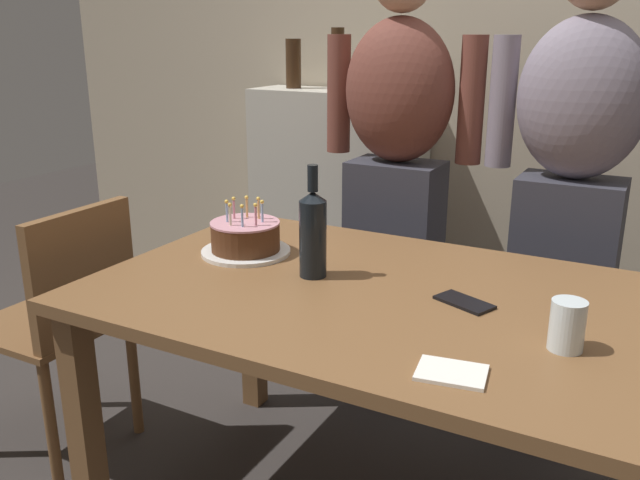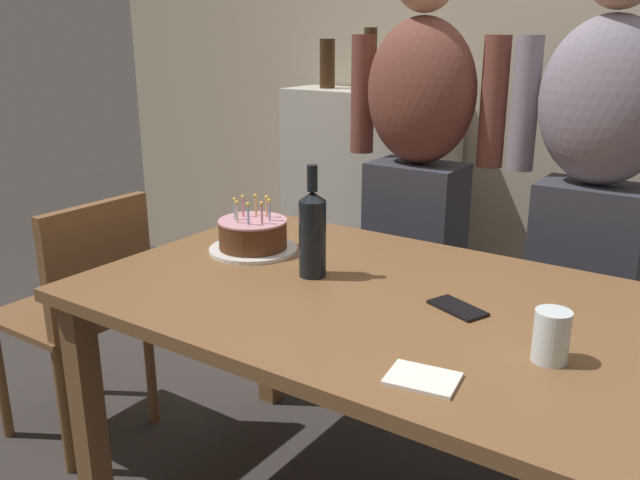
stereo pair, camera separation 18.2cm
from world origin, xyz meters
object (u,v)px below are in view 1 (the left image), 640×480
at_px(napkin_stack, 452,373).
at_px(wine_bottle, 313,232).
at_px(birthday_cake, 246,239).
at_px(dining_chair, 66,313).
at_px(cell_phone, 464,302).
at_px(person_man_bearded, 396,174).
at_px(water_glass_near, 567,325).
at_px(person_woman_cardigan, 572,192).

bearing_deg(napkin_stack, wine_bottle, 145.05).
bearing_deg(birthday_cake, dining_chair, -157.57).
xyz_separation_m(cell_phone, person_man_bearded, (-0.51, 0.79, 0.13)).
bearing_deg(napkin_stack, cell_phone, 102.95).
relative_size(water_glass_near, dining_chair, 0.13).
bearing_deg(cell_phone, wine_bottle, -156.80).
relative_size(person_woman_cardigan, dining_chair, 1.90).
relative_size(water_glass_near, person_man_bearded, 0.07).
height_order(birthday_cake, dining_chair, birthday_cake).
relative_size(water_glass_near, cell_phone, 0.77).
bearing_deg(wine_bottle, cell_phone, 0.70).
bearing_deg(person_man_bearded, napkin_stack, 117.17).
distance_m(wine_bottle, napkin_stack, 0.63).
distance_m(wine_bottle, person_man_bearded, 0.80).
relative_size(person_man_bearded, dining_chair, 1.90).
xyz_separation_m(person_man_bearded, dining_chair, (-0.75, -0.95, -0.36)).
xyz_separation_m(cell_phone, napkin_stack, (0.08, -0.36, 0.00)).
height_order(birthday_cake, cell_phone, birthday_cake).
bearing_deg(napkin_stack, person_man_bearded, 117.17).
bearing_deg(person_woman_cardigan, dining_chair, 34.61).
height_order(birthday_cake, wine_bottle, wine_bottle).
bearing_deg(dining_chair, water_glass_near, 90.79).
distance_m(water_glass_near, cell_phone, 0.30).
height_order(birthday_cake, water_glass_near, birthday_cake).
xyz_separation_m(wine_bottle, person_woman_cardigan, (0.55, 0.79, 0.01)).
relative_size(cell_phone, person_woman_cardigan, 0.09).
relative_size(wine_bottle, person_woman_cardigan, 0.19).
bearing_deg(dining_chair, napkin_stack, 81.48).
distance_m(birthday_cake, napkin_stack, 0.89).
distance_m(water_glass_near, napkin_stack, 0.29).
relative_size(napkin_stack, person_woman_cardigan, 0.08).
bearing_deg(water_glass_near, person_woman_cardigan, 98.56).
height_order(wine_bottle, napkin_stack, wine_bottle).
height_order(water_glass_near, person_man_bearded, person_man_bearded).
bearing_deg(water_glass_near, napkin_stack, -128.75).
bearing_deg(wine_bottle, person_man_bearded, 95.79).
height_order(napkin_stack, dining_chair, dining_chair).
xyz_separation_m(birthday_cake, napkin_stack, (0.78, -0.43, -0.04)).
bearing_deg(dining_chair, cell_phone, 97.31).
bearing_deg(person_man_bearded, birthday_cake, 74.98).
height_order(water_glass_near, wine_bottle, wine_bottle).
xyz_separation_m(water_glass_near, wine_bottle, (-0.69, 0.13, 0.07)).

